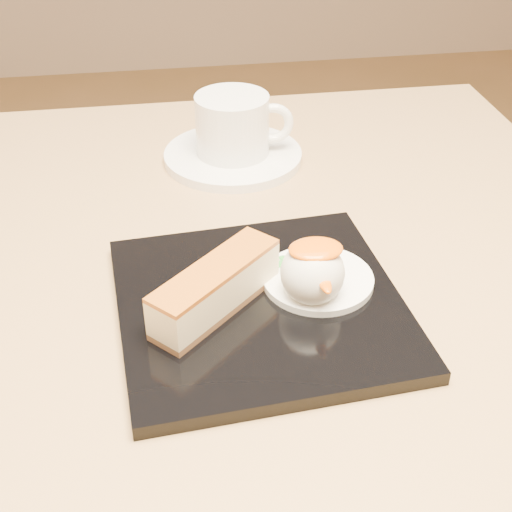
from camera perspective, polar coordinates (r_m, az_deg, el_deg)
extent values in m
cube|color=olive|center=(0.60, -4.20, -4.25)|extent=(0.80, 0.80, 0.04)
cube|color=black|center=(0.56, 0.32, -3.98)|extent=(0.24, 0.24, 0.01)
cube|color=brown|center=(0.55, -3.20, -3.94)|extent=(0.11, 0.11, 0.01)
cube|color=beige|center=(0.54, -3.25, -2.51)|extent=(0.11, 0.11, 0.03)
cube|color=#945310|center=(0.53, -3.31, -1.09)|extent=(0.11, 0.11, 0.00)
cylinder|color=white|center=(0.58, 4.97, -1.87)|extent=(0.09, 0.09, 0.01)
sphere|color=white|center=(0.55, 4.54, -1.36)|extent=(0.05, 0.05, 0.05)
ellipsoid|color=#E65E07|center=(0.54, 4.80, 0.55)|extent=(0.04, 0.03, 0.01)
ellipsoid|color=green|center=(0.59, 1.70, -0.68)|extent=(0.02, 0.01, 0.00)
ellipsoid|color=green|center=(0.59, 2.57, -0.25)|extent=(0.02, 0.02, 0.00)
ellipsoid|color=green|center=(0.59, 0.78, -0.30)|extent=(0.01, 0.02, 0.00)
cylinder|color=white|center=(0.79, -1.86, 8.00)|extent=(0.15, 0.15, 0.01)
cylinder|color=white|center=(0.77, -1.91, 10.45)|extent=(0.08, 0.08, 0.06)
cylinder|color=black|center=(0.76, -1.95, 12.51)|extent=(0.07, 0.07, 0.00)
torus|color=white|center=(0.77, 1.35, 10.56)|extent=(0.05, 0.01, 0.05)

